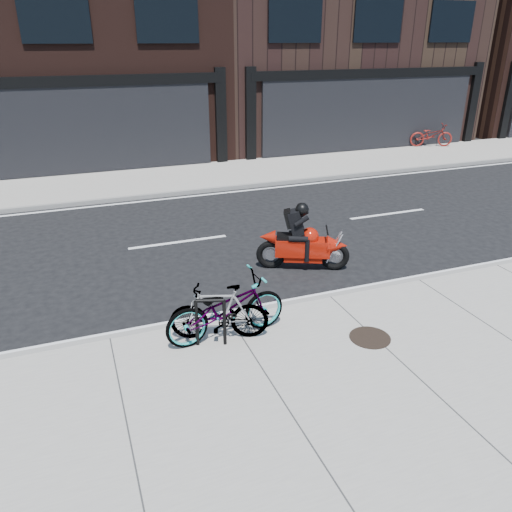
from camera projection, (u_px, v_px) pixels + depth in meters
name	position (u px, v px, depth m)	size (l,w,h in m)	color
ground	(199.00, 276.00, 10.42)	(120.00, 120.00, 0.00)	black
sidewalk_near	(304.00, 437.00, 6.11)	(60.00, 6.00, 0.13)	gray
sidewalk_far	(141.00, 182.00, 17.04)	(60.00, 3.50, 0.13)	gray
building_mideast	(320.00, 0.00, 23.59)	(12.00, 10.00, 12.50)	black
bike_rack	(210.00, 318.00, 7.67)	(0.46, 0.19, 0.81)	black
bicycle_front	(226.00, 308.00, 7.86)	(0.69, 1.99, 1.05)	gray
bicycle_rear	(219.00, 312.00, 7.84)	(0.44, 1.56, 0.94)	gray
motorcycle	(307.00, 243.00, 10.51)	(1.86, 1.11, 1.48)	black
bicycle_far	(431.00, 135.00, 22.10)	(0.65, 1.87, 0.99)	maroon
manhole_cover	(370.00, 338.00, 8.02)	(0.66, 0.66, 0.01)	black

